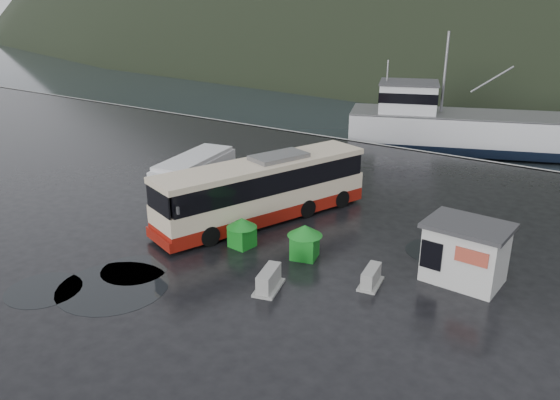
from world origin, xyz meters
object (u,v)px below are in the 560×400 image
Objects in this scene: waste_bin_right at (242,246)px; jersey_barrier_a at (269,289)px; white_van at (196,199)px; ticket_kiosk at (462,280)px; jersey_barrier_b at (370,285)px; waste_bin_left at (304,257)px; coach_bus at (264,219)px; fishing_trawler at (473,135)px; dome_tent at (180,231)px.

waste_bin_right is 0.84× the size of jersey_barrier_a.
jersey_barrier_a is at bearing -43.70° from white_van.
ticket_kiosk is 2.15× the size of jersey_barrier_b.
coach_bus is at bearing 147.18° from waste_bin_left.
fishing_trawler is at bearing 108.06° from ticket_kiosk.
jersey_barrier_a is at bearing -84.77° from waste_bin_left.
jersey_barrier_b is at bearing 1.67° from dome_tent.
white_van is at bearing 164.17° from jersey_barrier_b.
ticket_kiosk reaches higher than jersey_barrier_b.
fishing_trawler is (-6.73, 25.68, 0.00)m from ticket_kiosk.
dome_tent is 29.09m from fishing_trawler.
fishing_trawler reaches higher than waste_bin_left.
coach_bus is 4.38m from dome_tent.
dome_tent is 10.13m from jersey_barrier_b.
coach_bus is 4.84m from waste_bin_left.
white_van reaches higher than waste_bin_right.
waste_bin_right is at bearing 142.29° from jersey_barrier_a.
waste_bin_left is at bearing 7.87° from dome_tent.
waste_bin_right is (1.08, -3.25, 0.00)m from coach_bus.
jersey_barrier_a is 0.07× the size of fishing_trawler.
ticket_kiosk is 3.78m from jersey_barrier_b.
dome_tent is 1.62× the size of jersey_barrier_a.
jersey_barrier_b is at bearing 38.45° from jersey_barrier_a.
waste_bin_left is at bearing 169.84° from jersey_barrier_b.
waste_bin_left is 6.63m from ticket_kiosk.
ticket_kiosk is at bearing -14.79° from white_van.
fishing_trawler is at bearing 59.89° from white_van.
fishing_trawler reaches higher than jersey_barrier_a.
waste_bin_right is at bearing -179.97° from jersey_barrier_b.
waste_bin_right is (-2.98, -0.63, 0.00)m from waste_bin_left.
jersey_barrier_a is (3.27, -2.53, 0.00)m from waste_bin_right.
ticket_kiosk is (13.03, 2.71, 0.00)m from dome_tent.
white_van is 11.14m from jersey_barrier_a.
waste_bin_left reaches higher than dome_tent.
waste_bin_right is 0.52× the size of dome_tent.
white_van is 4.33× the size of waste_bin_right.
white_van is 3.63× the size of jersey_barrier_a.
fishing_trawler reaches higher than coach_bus.
waste_bin_left is at bearing -160.91° from ticket_kiosk.
fishing_trawler reaches higher than dome_tent.
dome_tent is 1.84× the size of jersey_barrier_b.
coach_bus is 3.42m from waste_bin_right.
jersey_barrier_b is at bearing -103.03° from fishing_trawler.
white_van is at bearing 179.18° from ticket_kiosk.
jersey_barrier_a reaches higher than jersey_barrier_b.
white_van reaches higher than waste_bin_left.
coach_bus is 7.02× the size of jersey_barrier_a.
dome_tent is (-2.58, -3.54, 0.00)m from coach_bus.
dome_tent is 0.11× the size of fishing_trawler.
jersey_barrier_a is 4.07m from jersey_barrier_b.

